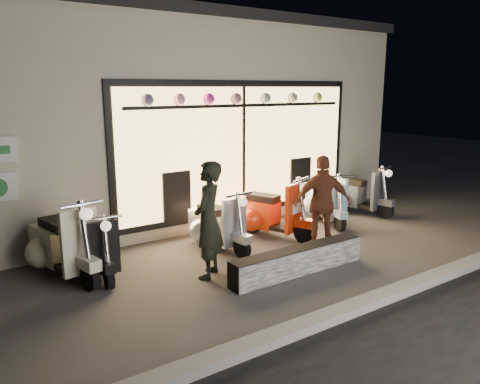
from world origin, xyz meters
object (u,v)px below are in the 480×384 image
object	(u,v)px
graffiti_barrier	(298,260)
woman	(323,203)
scooter_red	(265,212)
man	(208,220)
scooter_silver	(215,224)

from	to	relation	value
graffiti_barrier	woman	size ratio (longest dim) A/B	1.45
scooter_red	graffiti_barrier	bearing A→B (deg)	-133.89
graffiti_barrier	scooter_red	size ratio (longest dim) A/B	1.53
man	woman	world-z (taller)	man
scooter_red	scooter_silver	bearing A→B (deg)	159.51
woman	scooter_silver	bearing A→B (deg)	-6.20
scooter_red	woman	size ratio (longest dim) A/B	0.95
scooter_silver	graffiti_barrier	bearing A→B (deg)	-82.32
man	graffiti_barrier	bearing A→B (deg)	106.77
woman	graffiti_barrier	bearing A→B (deg)	61.04
scooter_silver	scooter_red	bearing A→B (deg)	-4.32
scooter_silver	scooter_red	xyz separation A→B (m)	(1.13, 0.02, 0.04)
graffiti_barrier	scooter_silver	distance (m)	1.80
man	woman	bearing A→B (deg)	135.32
scooter_red	woman	world-z (taller)	woman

